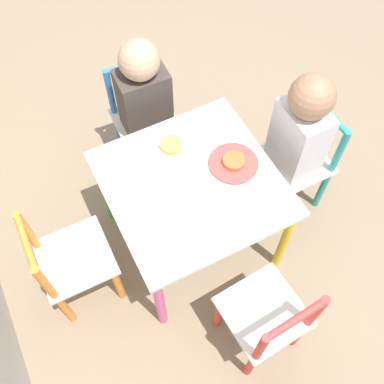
{
  "coord_description": "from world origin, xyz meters",
  "views": [
    {
      "loc": [
        -0.76,
        0.39,
        1.8
      ],
      "look_at": [
        0.0,
        0.0,
        0.39
      ],
      "focal_mm": 42.0,
      "sensor_mm": 36.0,
      "label": 1
    }
  ],
  "objects_px": {
    "child_front": "(295,138)",
    "child_right": "(146,103)",
    "kids_table": "(192,191)",
    "plate_right": "(171,147)",
    "chair_blue": "(144,120)",
    "plate_front": "(234,163)",
    "chair_orange": "(70,263)",
    "chair_teal": "(298,162)",
    "chair_red": "(267,319)"
  },
  "relations": [
    {
      "from": "child_front",
      "to": "child_right",
      "type": "bearing_deg",
      "value": -135.9
    },
    {
      "from": "plate_front",
      "to": "plate_right",
      "type": "relative_size",
      "value": 0.98
    },
    {
      "from": "child_front",
      "to": "plate_right",
      "type": "bearing_deg",
      "value": -110.99
    },
    {
      "from": "kids_table",
      "to": "chair_teal",
      "type": "relative_size",
      "value": 1.15
    },
    {
      "from": "chair_red",
      "to": "plate_right",
      "type": "height_order",
      "value": "chair_red"
    },
    {
      "from": "plate_right",
      "to": "chair_blue",
      "type": "bearing_deg",
      "value": -3.05
    },
    {
      "from": "chair_blue",
      "to": "chair_red",
      "type": "xyz_separation_m",
      "value": [
        -1.0,
        -0.01,
        0.0
      ]
    },
    {
      "from": "chair_teal",
      "to": "chair_red",
      "type": "xyz_separation_m",
      "value": [
        -0.5,
        0.47,
        0.0
      ]
    },
    {
      "from": "chair_teal",
      "to": "plate_right",
      "type": "relative_size",
      "value": 2.83
    },
    {
      "from": "chair_teal",
      "to": "child_right",
      "type": "height_order",
      "value": "child_right"
    },
    {
      "from": "kids_table",
      "to": "plate_right",
      "type": "height_order",
      "value": "plate_right"
    },
    {
      "from": "child_front",
      "to": "plate_right",
      "type": "relative_size",
      "value": 4.03
    },
    {
      "from": "chair_teal",
      "to": "plate_right",
      "type": "xyz_separation_m",
      "value": [
        0.17,
        0.5,
        0.21
      ]
    },
    {
      "from": "chair_blue",
      "to": "chair_orange",
      "type": "distance_m",
      "value": 0.72
    },
    {
      "from": "child_right",
      "to": "chair_red",
      "type": "bearing_deg",
      "value": -87.07
    },
    {
      "from": "chair_orange",
      "to": "plate_front",
      "type": "height_order",
      "value": "chair_orange"
    },
    {
      "from": "chair_teal",
      "to": "plate_front",
      "type": "xyz_separation_m",
      "value": [
        0.0,
        0.33,
        0.21
      ]
    },
    {
      "from": "plate_right",
      "to": "plate_front",
      "type": "bearing_deg",
      "value": -135.0
    },
    {
      "from": "plate_right",
      "to": "child_right",
      "type": "bearing_deg",
      "value": -3.28
    },
    {
      "from": "chair_orange",
      "to": "kids_table",
      "type": "bearing_deg",
      "value": -90.0
    },
    {
      "from": "chair_orange",
      "to": "chair_red",
      "type": "distance_m",
      "value": 0.73
    },
    {
      "from": "kids_table",
      "to": "plate_right",
      "type": "bearing_deg",
      "value": 0.0
    },
    {
      "from": "plate_right",
      "to": "chair_teal",
      "type": "bearing_deg",
      "value": -108.7
    },
    {
      "from": "chair_blue",
      "to": "child_front",
      "type": "bearing_deg",
      "value": -47.84
    },
    {
      "from": "chair_orange",
      "to": "child_front",
      "type": "relative_size",
      "value": 0.7
    },
    {
      "from": "kids_table",
      "to": "chair_red",
      "type": "relative_size",
      "value": 1.15
    },
    {
      "from": "child_front",
      "to": "plate_front",
      "type": "height_order",
      "value": "child_front"
    },
    {
      "from": "chair_blue",
      "to": "child_right",
      "type": "height_order",
      "value": "child_right"
    },
    {
      "from": "child_front",
      "to": "plate_front",
      "type": "relative_size",
      "value": 4.11
    },
    {
      "from": "child_right",
      "to": "plate_right",
      "type": "xyz_separation_m",
      "value": [
        -0.27,
        0.02,
        0.03
      ]
    },
    {
      "from": "chair_red",
      "to": "child_right",
      "type": "xyz_separation_m",
      "value": [
        0.94,
        0.01,
        0.17
      ]
    },
    {
      "from": "chair_teal",
      "to": "chair_orange",
      "type": "height_order",
      "value": "same"
    },
    {
      "from": "chair_orange",
      "to": "child_front",
      "type": "bearing_deg",
      "value": -89.74
    },
    {
      "from": "kids_table",
      "to": "chair_red",
      "type": "bearing_deg",
      "value": -176.52
    },
    {
      "from": "kids_table",
      "to": "plate_front",
      "type": "height_order",
      "value": "plate_front"
    },
    {
      "from": "chair_blue",
      "to": "chair_orange",
      "type": "relative_size",
      "value": 1.0
    },
    {
      "from": "plate_right",
      "to": "kids_table",
      "type": "bearing_deg",
      "value": 180.0
    },
    {
      "from": "chair_orange",
      "to": "child_right",
      "type": "xyz_separation_m",
      "value": [
        0.43,
        -0.52,
        0.17
      ]
    },
    {
      "from": "kids_table",
      "to": "chair_teal",
      "type": "distance_m",
      "value": 0.52
    },
    {
      "from": "plate_front",
      "to": "child_front",
      "type": "bearing_deg",
      "value": -90.11
    },
    {
      "from": "chair_teal",
      "to": "child_front",
      "type": "relative_size",
      "value": 0.7
    },
    {
      "from": "chair_blue",
      "to": "child_front",
      "type": "relative_size",
      "value": 0.7
    },
    {
      "from": "chair_teal",
      "to": "chair_blue",
      "type": "relative_size",
      "value": 1.0
    },
    {
      "from": "chair_orange",
      "to": "child_front",
      "type": "height_order",
      "value": "child_front"
    },
    {
      "from": "kids_table",
      "to": "child_front",
      "type": "relative_size",
      "value": 0.8
    },
    {
      "from": "chair_red",
      "to": "plate_right",
      "type": "relative_size",
      "value": 2.83
    },
    {
      "from": "chair_red",
      "to": "plate_front",
      "type": "distance_m",
      "value": 0.56
    },
    {
      "from": "chair_orange",
      "to": "chair_red",
      "type": "height_order",
      "value": "same"
    },
    {
      "from": "chair_blue",
      "to": "plate_right",
      "type": "xyz_separation_m",
      "value": [
        -0.33,
        0.02,
        0.21
      ]
    },
    {
      "from": "chair_blue",
      "to": "child_right",
      "type": "bearing_deg",
      "value": -90.0
    }
  ]
}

